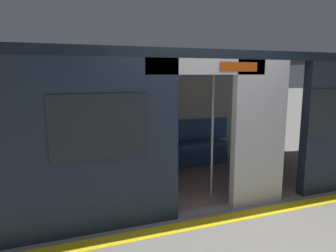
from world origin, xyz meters
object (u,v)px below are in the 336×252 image
(handbag, at_px, (165,140))
(book, at_px, (129,147))
(train_car, at_px, (171,101))
(person_seated, at_px, (146,137))
(grab_pole_door, at_px, (169,136))
(grab_pole_far, at_px, (213,131))
(bench_seat, at_px, (156,151))

(handbag, height_order, book, handbag)
(train_car, distance_m, book, 1.48)
(person_seated, distance_m, grab_pole_door, 1.67)
(person_seated, relative_size, grab_pole_door, 0.58)
(handbag, bearing_deg, train_car, 75.86)
(person_seated, relative_size, grab_pole_far, 0.58)
(book, height_order, grab_pole_far, grab_pole_far)
(book, bearing_deg, person_seated, 138.63)
(train_car, height_order, person_seated, train_car)
(bench_seat, xyz_separation_m, handbag, (-0.21, -0.07, 0.20))
(person_seated, bearing_deg, book, -20.77)
(grab_pole_far, bearing_deg, train_car, -58.22)
(grab_pole_far, bearing_deg, handbag, -84.98)
(bench_seat, height_order, grab_pole_door, grab_pole_door)
(handbag, xyz_separation_m, book, (0.74, 0.01, -0.07))
(train_car, height_order, handbag, train_car)
(bench_seat, bearing_deg, handbag, -160.72)
(bench_seat, bearing_deg, person_seated, 13.29)
(person_seated, xyz_separation_m, book, (0.30, -0.12, -0.20))
(grab_pole_door, bearing_deg, handbag, -108.11)
(train_car, height_order, book, train_car)
(grab_pole_door, bearing_deg, person_seated, -94.96)
(handbag, bearing_deg, bench_seat, 19.28)
(book, xyz_separation_m, grab_pole_door, (-0.16, 1.74, 0.54))
(grab_pole_far, bearing_deg, bench_seat, -77.41)
(bench_seat, relative_size, person_seated, 2.56)
(train_car, bearing_deg, handbag, -104.14)
(bench_seat, distance_m, grab_pole_door, 1.84)
(handbag, distance_m, grab_pole_door, 1.90)
(bench_seat, bearing_deg, grab_pole_door, 77.87)
(bench_seat, xyz_separation_m, grab_pole_far, (-0.36, 1.62, 0.66))
(train_car, relative_size, handbag, 24.62)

